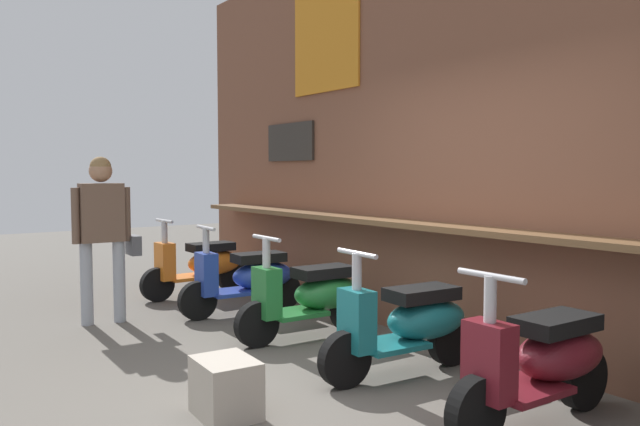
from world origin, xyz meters
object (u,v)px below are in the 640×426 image
(scooter_blue, at_px, (249,278))
(merchandise_crate, at_px, (226,388))
(shopper_with_handbag, at_px, (103,222))
(scooter_green, at_px, (313,296))
(scooter_maroon, at_px, (543,361))
(scooter_teal, at_px, (409,323))
(scooter_orange, at_px, (202,264))

(scooter_blue, height_order, merchandise_crate, scooter_blue)
(scooter_blue, bearing_deg, shopper_with_handbag, -14.28)
(scooter_green, height_order, scooter_maroon, same)
(shopper_with_handbag, xyz_separation_m, merchandise_crate, (2.87, -0.11, -0.84))
(scooter_maroon, bearing_deg, scooter_teal, -88.54)
(scooter_blue, xyz_separation_m, merchandise_crate, (2.40, -1.50, -0.21))
(scooter_orange, relative_size, scooter_blue, 1.00)
(scooter_maroon, bearing_deg, scooter_green, -88.54)
(merchandise_crate, bearing_deg, scooter_orange, 157.25)
(scooter_orange, xyz_separation_m, shopper_with_handbag, (0.71, -1.39, 0.63))
(scooter_maroon, bearing_deg, shopper_with_handbag, -69.75)
(scooter_green, height_order, scooter_teal, same)
(scooter_green, relative_size, shopper_with_handbag, 0.84)
(scooter_maroon, height_order, shopper_with_handbag, shopper_with_handbag)
(scooter_teal, bearing_deg, scooter_orange, -85.55)
(scooter_blue, height_order, scooter_green, same)
(scooter_maroon, bearing_deg, scooter_blue, -88.54)
(shopper_with_handbag, bearing_deg, scooter_maroon, -158.26)
(scooter_orange, height_order, scooter_blue, same)
(scooter_blue, bearing_deg, merchandise_crate, 62.32)
(scooter_green, height_order, shopper_with_handbag, shopper_with_handbag)
(scooter_maroon, xyz_separation_m, merchandise_crate, (-1.22, -1.50, -0.21))
(scooter_orange, bearing_deg, shopper_with_handbag, 25.97)
(scooter_blue, xyz_separation_m, scooter_maroon, (3.62, 0.00, 0.00))
(scooter_blue, bearing_deg, scooter_teal, 94.30)
(scooter_green, relative_size, scooter_teal, 1.00)
(scooter_blue, bearing_deg, scooter_green, 94.30)
(scooter_green, relative_size, scooter_maroon, 1.00)
(scooter_orange, bearing_deg, scooter_green, 88.99)
(scooter_orange, xyz_separation_m, scooter_blue, (1.18, -0.00, 0.00))
(scooter_maroon, relative_size, shopper_with_handbag, 0.84)
(shopper_with_handbag, bearing_deg, scooter_teal, -151.72)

